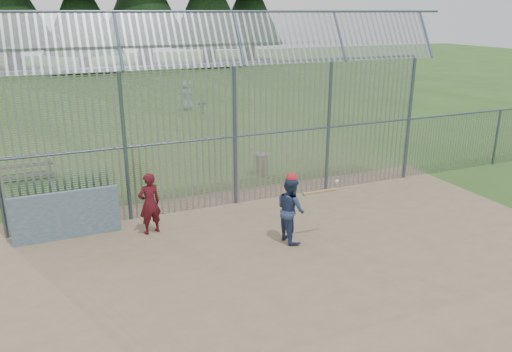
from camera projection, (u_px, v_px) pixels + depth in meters
name	position (u px, v px, depth m)	size (l,w,h in m)	color
ground	(290.00, 255.00, 11.41)	(120.00, 120.00, 0.00)	#2D511E
dirt_infield	(300.00, 264.00, 10.97)	(14.00, 10.00, 0.02)	#756047
dugout_wall	(66.00, 215.00, 12.04)	(2.50, 0.12, 1.20)	#38566B
batter	(291.00, 209.00, 11.87)	(0.78, 0.61, 1.60)	navy
onlooker	(150.00, 203.00, 12.28)	(0.57, 0.38, 1.57)	maroon
bg_kid_standing	(187.00, 96.00, 27.80)	(0.79, 0.51, 1.61)	gray
bg_kid_seated	(202.00, 106.00, 26.79)	(0.51, 0.21, 0.88)	slate
batting_gear	(298.00, 181.00, 11.68)	(1.44, 0.32, 0.55)	red
trash_can	(261.00, 164.00, 16.90)	(0.56, 0.56, 0.82)	gray
bleacher	(4.00, 169.00, 16.27)	(3.00, 0.95, 0.72)	gray
backstop_fence	(294.00, 119.00, 14.33)	(20.09, 0.81, 5.30)	#47566B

